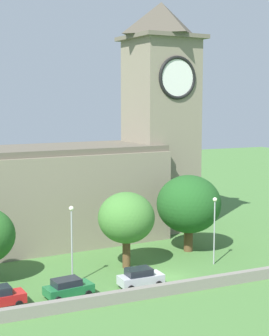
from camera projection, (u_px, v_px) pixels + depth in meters
name	position (u px, v px, depth m)	size (l,w,h in m)	color
ground_plane	(108.00, 240.00, 65.09)	(200.00, 200.00, 0.00)	#477538
church	(105.00, 162.00, 66.60)	(29.07, 12.60, 28.99)	gray
quay_barrier	(188.00, 286.00, 47.73)	(48.10, 0.70, 1.00)	gray
car_green	(68.00, 288.00, 46.25)	(4.32, 2.61, 1.63)	#1E6B38
car_silver	(140.00, 278.00, 48.68)	(4.06, 2.11, 1.77)	silver
streetlamp_west_mid	(72.00, 233.00, 48.95)	(0.44, 0.44, 7.29)	#9EA0A5
streetlamp_central	(215.00, 220.00, 55.09)	(0.44, 0.44, 6.96)	#9EA0A5
tree_riverside_east	(126.00, 218.00, 53.91)	(5.68, 5.68, 7.68)	brown
tree_riverside_west	(189.00, 204.00, 59.88)	(7.13, 7.13, 8.55)	brown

